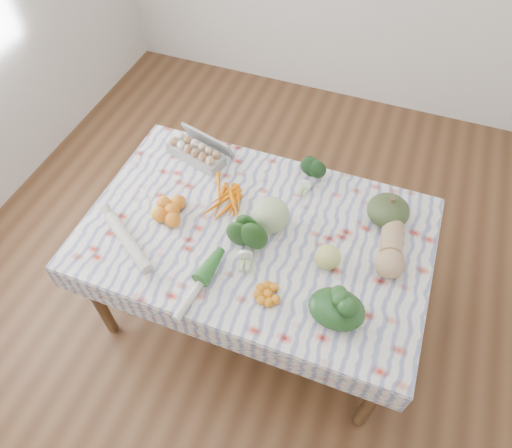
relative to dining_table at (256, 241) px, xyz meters
name	(u,v)px	position (x,y,z in m)	size (l,w,h in m)	color
ground	(256,305)	(0.00, 0.00, -0.68)	(4.50, 4.50, 0.00)	#53331C
dining_table	(256,241)	(0.00, 0.00, 0.00)	(1.60, 1.00, 0.75)	brown
tablecloth	(256,232)	(0.00, 0.00, 0.08)	(1.66, 1.06, 0.01)	white
egg_carton	(196,153)	(-0.48, 0.35, 0.13)	(0.33, 0.13, 0.09)	#9B9B96
carrot_bunch	(225,200)	(-0.21, 0.11, 0.11)	(0.24, 0.22, 0.04)	#E86A00
kale_bunch	(310,175)	(0.15, 0.39, 0.15)	(0.15, 0.13, 0.13)	#153515
kabocha_squash	(388,211)	(0.57, 0.29, 0.15)	(0.20, 0.20, 0.13)	#384925
cabbage	(271,215)	(0.06, 0.05, 0.17)	(0.18, 0.18, 0.18)	#A5BE80
butternut_squash	(392,249)	(0.63, 0.08, 0.15)	(0.13, 0.29, 0.13)	tan
orange_cluster	(172,210)	(-0.42, -0.05, 0.12)	(0.24, 0.24, 0.08)	orange
broccoli	(246,243)	(0.00, -0.12, 0.15)	(0.17, 0.17, 0.13)	#1E4618
mandarin_cluster	(268,293)	(0.17, -0.31, 0.11)	(0.14, 0.14, 0.04)	orange
grapefruit	(328,257)	(0.37, -0.06, 0.14)	(0.12, 0.12, 0.12)	#D2CF6B
spinach_bag	(337,309)	(0.47, -0.30, 0.14)	(0.24, 0.19, 0.11)	#173816
daikon	(128,242)	(-0.53, -0.29, 0.11)	(0.06, 0.06, 0.40)	beige
leek	(199,285)	(-0.13, -0.38, 0.10)	(0.04, 0.04, 0.37)	beige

